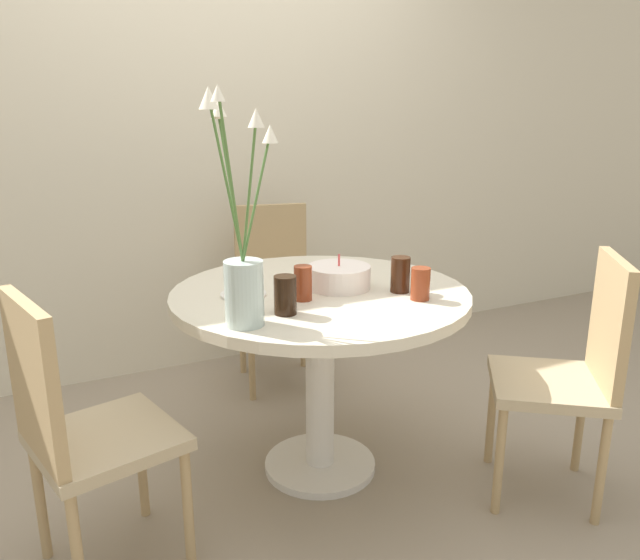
# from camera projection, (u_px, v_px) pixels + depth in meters

# --- Properties ---
(ground_plane) EXTENTS (16.00, 16.00, 0.00)m
(ground_plane) POSITION_uv_depth(u_px,v_px,m) (320.00, 467.00, 2.53)
(ground_plane) COLOR gray
(wall_back) EXTENTS (8.00, 0.05, 2.60)m
(wall_back) POSITION_uv_depth(u_px,v_px,m) (212.00, 128.00, 3.31)
(wall_back) COLOR beige
(wall_back) RESTS_ON ground_plane
(dining_table) EXTENTS (1.12, 1.12, 0.75)m
(dining_table) POSITION_uv_depth(u_px,v_px,m) (320.00, 324.00, 2.37)
(dining_table) COLOR beige
(dining_table) RESTS_ON ground_plane
(chair_near_front) EXTENTS (0.47, 0.47, 0.92)m
(chair_near_front) POSITION_uv_depth(u_px,v_px,m) (275.00, 283.00, 3.25)
(chair_near_front) COLOR tan
(chair_near_front) RESTS_ON ground_plane
(chair_left_flank) EXTENTS (0.48, 0.48, 0.92)m
(chair_left_flank) POSITION_uv_depth(u_px,v_px,m) (77.00, 423.00, 1.82)
(chair_left_flank) COLOR tan
(chair_left_flank) RESTS_ON ground_plane
(chair_far_back) EXTENTS (0.56, 0.56, 0.92)m
(chair_far_back) POSITION_uv_depth(u_px,v_px,m) (574.00, 365.00, 2.23)
(chair_far_back) COLOR tan
(chair_far_back) RESTS_ON ground_plane
(birthday_cake) EXTENTS (0.24, 0.24, 0.13)m
(birthday_cake) POSITION_uv_depth(u_px,v_px,m) (339.00, 277.00, 2.35)
(birthday_cake) COLOR white
(birthday_cake) RESTS_ON dining_table
(flower_vase) EXTENTS (0.26, 0.26, 0.72)m
(flower_vase) POSITION_uv_depth(u_px,v_px,m) (242.00, 259.00, 1.90)
(flower_vase) COLOR #B2C6C1
(flower_vase) RESTS_ON dining_table
(side_plate) EXTENTS (0.17, 0.17, 0.01)m
(side_plate) POSITION_uv_depth(u_px,v_px,m) (243.00, 295.00, 2.26)
(side_plate) COLOR silver
(side_plate) RESTS_ON dining_table
(drink_glass_0) EXTENTS (0.06, 0.06, 0.12)m
(drink_glass_0) POSITION_uv_depth(u_px,v_px,m) (303.00, 283.00, 2.20)
(drink_glass_0) COLOR maroon
(drink_glass_0) RESTS_ON dining_table
(drink_glass_1) EXTENTS (0.07, 0.07, 0.13)m
(drink_glass_1) POSITION_uv_depth(u_px,v_px,m) (400.00, 275.00, 2.29)
(drink_glass_1) COLOR #33190C
(drink_glass_1) RESTS_ON dining_table
(drink_glass_2) EXTENTS (0.07, 0.07, 0.12)m
(drink_glass_2) POSITION_uv_depth(u_px,v_px,m) (420.00, 284.00, 2.20)
(drink_glass_2) COLOR maroon
(drink_glass_2) RESTS_ON dining_table
(drink_glass_3) EXTENTS (0.08, 0.08, 0.13)m
(drink_glass_3) POSITION_uv_depth(u_px,v_px,m) (285.00, 295.00, 2.05)
(drink_glass_3) COLOR black
(drink_glass_3) RESTS_ON dining_table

